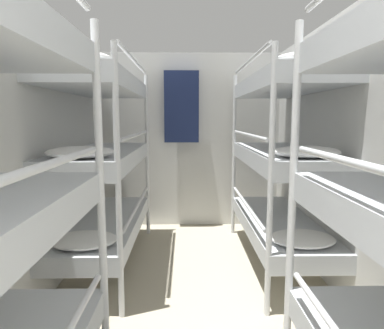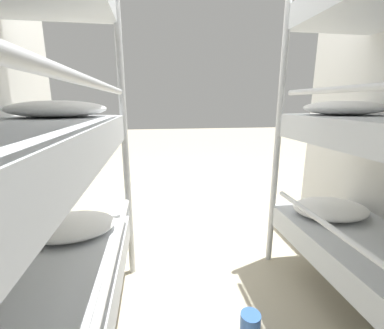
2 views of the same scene
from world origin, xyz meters
The scene contains 4 objects.
wall_back centered at (0.00, 5.13, 1.15)m, with size 2.48×0.06×2.29m.
bunk_stack_left_far centered at (-0.85, 3.76, 1.09)m, with size 0.66×1.89×2.00m.
bunk_stack_right_far centered at (0.85, 3.76, 1.09)m, with size 0.66×1.89×2.00m.
hanging_coat centered at (-0.11, 4.98, 1.59)m, with size 0.44×0.12×0.90m.
Camera 1 is at (-0.07, 0.54, 1.45)m, focal length 32.00 mm.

